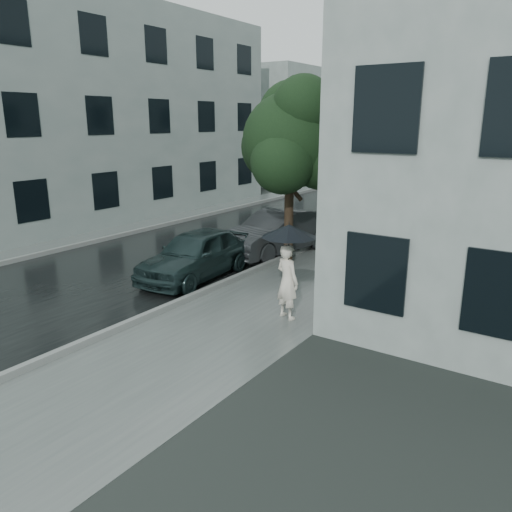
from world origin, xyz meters
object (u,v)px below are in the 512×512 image
Objects in this scene: car_far at (278,232)px; car_near at (196,254)px; pedestrian at (287,281)px; street_tree at (292,139)px; lamp_post at (327,170)px.

car_near is at bearing -87.94° from car_far.
street_tree reaches higher than pedestrian.
street_tree is 1.23× the size of lamp_post.
car_far is (-0.59, -2.42, -1.92)m from lamp_post.
car_far is at bearing 136.25° from street_tree.
car_near is at bearing -107.61° from lamp_post.
lamp_post is 3.14m from car_far.
pedestrian is 0.42× the size of car_near.
street_tree is 3.50m from car_far.
pedestrian is at bearing -60.51° from street_tree.
car_near is (-1.60, -2.59, -3.17)m from street_tree.
car_far reaches higher than car_near.
car_far is at bearing 78.66° from car_near.
car_far is (0.47, 3.67, 0.03)m from car_near.
street_tree is at bearing -34.32° from car_far.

